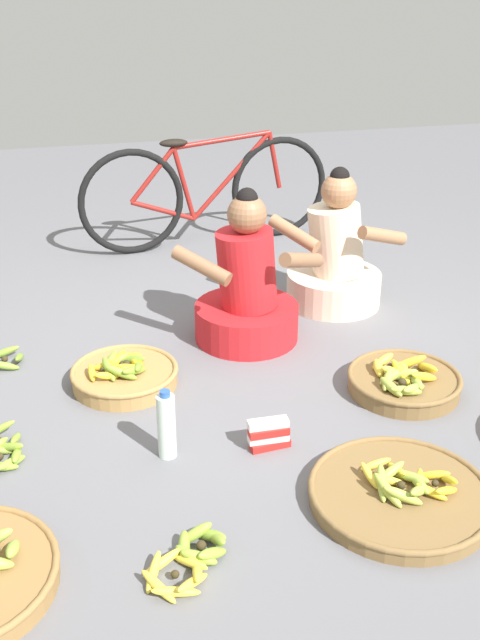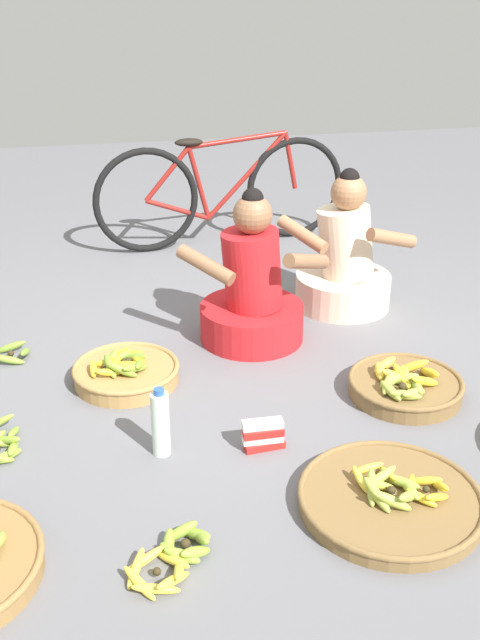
{
  "view_description": "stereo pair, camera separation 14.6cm",
  "coord_description": "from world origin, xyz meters",
  "px_view_note": "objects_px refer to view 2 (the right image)",
  "views": [
    {
      "loc": [
        -0.73,
        -3.0,
        1.73
      ],
      "look_at": [
        0.0,
        -0.2,
        0.35
      ],
      "focal_mm": 42.3,
      "sensor_mm": 36.0,
      "label": 1
    },
    {
      "loc": [
        -0.58,
        -3.03,
        1.73
      ],
      "look_at": [
        0.0,
        -0.2,
        0.35
      ],
      "focal_mm": 42.3,
      "sensor_mm": 36.0,
      "label": 2
    }
  ],
  "objects_px": {
    "banana_basket_back_center": "(391,499)",
    "loose_bananas_near_vendor": "(174,556)",
    "bicycle_leaning": "(222,192)",
    "banana_basket_front_center": "(126,371)",
    "water_bottle": "(161,423)",
    "banana_basket_back_left": "(405,385)",
    "packet_carton_stack": "(263,435)",
    "vendor_woman_front": "(252,293)",
    "loose_bananas_front_left": "(10,353)",
    "vendor_woman_behind": "(344,264)"
  },
  "relations": [
    {
      "from": "banana_basket_back_center",
      "to": "loose_bananas_near_vendor",
      "type": "distance_m",
      "value": 0.78
    },
    {
      "from": "bicycle_leaning",
      "to": "banana_basket_front_center",
      "type": "relative_size",
      "value": 3.52
    },
    {
      "from": "banana_basket_front_center",
      "to": "water_bottle",
      "type": "bearing_deg",
      "value": -80.4
    },
    {
      "from": "banana_basket_back_left",
      "to": "packet_carton_stack",
      "type": "bearing_deg",
      "value": -159.87
    },
    {
      "from": "vendor_woman_front",
      "to": "banana_basket_front_center",
      "type": "distance_m",
      "value": 0.75
    },
    {
      "from": "water_bottle",
      "to": "loose_bananas_near_vendor",
      "type": "bearing_deg",
      "value": -92.71
    },
    {
      "from": "loose_bananas_near_vendor",
      "to": "water_bottle",
      "type": "bearing_deg",
      "value": 87.29
    },
    {
      "from": "bicycle_leaning",
      "to": "banana_basket_back_center",
      "type": "height_order",
      "value": "bicycle_leaning"
    },
    {
      "from": "banana_basket_front_center",
      "to": "loose_bananas_front_left",
      "type": "relative_size",
      "value": 2.65
    },
    {
      "from": "banana_basket_front_center",
      "to": "packet_carton_stack",
      "type": "bearing_deg",
      "value": -51.95
    },
    {
      "from": "vendor_woman_behind",
      "to": "banana_basket_back_left",
      "type": "distance_m",
      "value": 1.0
    },
    {
      "from": "vendor_woman_behind",
      "to": "bicycle_leaning",
      "type": "bearing_deg",
      "value": 112.41
    },
    {
      "from": "vendor_woman_behind",
      "to": "banana_basket_back_center",
      "type": "xyz_separation_m",
      "value": [
        -0.39,
        -1.67,
        -0.21
      ]
    },
    {
      "from": "vendor_woman_front",
      "to": "packet_carton_stack",
      "type": "bearing_deg",
      "value": -99.89
    },
    {
      "from": "banana_basket_back_center",
      "to": "banana_basket_back_left",
      "type": "bearing_deg",
      "value": 63.56
    },
    {
      "from": "water_bottle",
      "to": "packet_carton_stack",
      "type": "bearing_deg",
      "value": -6.76
    },
    {
      "from": "loose_bananas_near_vendor",
      "to": "packet_carton_stack",
      "type": "distance_m",
      "value": 0.7
    },
    {
      "from": "vendor_woman_front",
      "to": "loose_bananas_near_vendor",
      "type": "xyz_separation_m",
      "value": [
        -0.58,
        -1.49,
        -0.22
      ]
    },
    {
      "from": "loose_bananas_near_vendor",
      "to": "water_bottle",
      "type": "height_order",
      "value": "water_bottle"
    },
    {
      "from": "banana_basket_back_left",
      "to": "loose_bananas_near_vendor",
      "type": "height_order",
      "value": "banana_basket_back_left"
    },
    {
      "from": "banana_basket_front_center",
      "to": "loose_bananas_near_vendor",
      "type": "distance_m",
      "value": 1.18
    },
    {
      "from": "loose_bananas_near_vendor",
      "to": "packet_carton_stack",
      "type": "xyz_separation_m",
      "value": [
        0.42,
        0.55,
        0.03
      ]
    },
    {
      "from": "bicycle_leaning",
      "to": "loose_bananas_near_vendor",
      "type": "bearing_deg",
      "value": -103.42
    },
    {
      "from": "bicycle_leaning",
      "to": "packet_carton_stack",
      "type": "distance_m",
      "value": 2.4
    },
    {
      "from": "vendor_woman_front",
      "to": "banana_basket_back_left",
      "type": "distance_m",
      "value": 0.89
    },
    {
      "from": "bicycle_leaning",
      "to": "loose_bananas_front_left",
      "type": "distance_m",
      "value": 1.94
    },
    {
      "from": "banana_basket_front_center",
      "to": "packet_carton_stack",
      "type": "relative_size",
      "value": 2.8
    },
    {
      "from": "banana_basket_front_center",
      "to": "loose_bananas_front_left",
      "type": "height_order",
      "value": "banana_basket_front_center"
    },
    {
      "from": "banana_basket_back_left",
      "to": "vendor_woman_behind",
      "type": "bearing_deg",
      "value": 87.58
    },
    {
      "from": "loose_bananas_front_left",
      "to": "banana_basket_front_center",
      "type": "bearing_deg",
      "value": -32.33
    },
    {
      "from": "vendor_woman_front",
      "to": "packet_carton_stack",
      "type": "xyz_separation_m",
      "value": [
        -0.16,
        -0.94,
        -0.19
      ]
    },
    {
      "from": "vendor_woman_behind",
      "to": "banana_basket_front_center",
      "type": "distance_m",
      "value": 1.39
    },
    {
      "from": "vendor_woman_front",
      "to": "banana_basket_back_center",
      "type": "xyz_separation_m",
      "value": [
        0.19,
        -1.38,
        -0.21
      ]
    },
    {
      "from": "loose_bananas_front_left",
      "to": "vendor_woman_front",
      "type": "bearing_deg",
      "value": -1.05
    },
    {
      "from": "loose_bananas_front_left",
      "to": "loose_bananas_near_vendor",
      "type": "bearing_deg",
      "value": -68.41
    },
    {
      "from": "vendor_woman_front",
      "to": "banana_basket_back_center",
      "type": "bearing_deg",
      "value": -82.09
    },
    {
      "from": "banana_basket_back_left",
      "to": "banana_basket_back_center",
      "type": "xyz_separation_m",
      "value": [
        -0.35,
        -0.69,
        -0.02
      ]
    },
    {
      "from": "water_bottle",
      "to": "packet_carton_stack",
      "type": "height_order",
      "value": "water_bottle"
    },
    {
      "from": "vendor_woman_front",
      "to": "banana_basket_front_center",
      "type": "relative_size",
      "value": 1.61
    },
    {
      "from": "banana_basket_front_center",
      "to": "banana_basket_back_left",
      "type": "bearing_deg",
      "value": -17.22
    },
    {
      "from": "vendor_woman_behind",
      "to": "loose_bananas_near_vendor",
      "type": "distance_m",
      "value": 2.15
    },
    {
      "from": "loose_bananas_front_left",
      "to": "water_bottle",
      "type": "height_order",
      "value": "water_bottle"
    },
    {
      "from": "vendor_woman_behind",
      "to": "banana_basket_front_center",
      "type": "relative_size",
      "value": 1.59
    },
    {
      "from": "vendor_woman_behind",
      "to": "banana_basket_back_center",
      "type": "height_order",
      "value": "vendor_woman_behind"
    },
    {
      "from": "banana_basket_back_left",
      "to": "loose_bananas_front_left",
      "type": "bearing_deg",
      "value": 157.73
    },
    {
      "from": "vendor_woman_behind",
      "to": "packet_carton_stack",
      "type": "distance_m",
      "value": 1.45
    },
    {
      "from": "banana_basket_back_center",
      "to": "loose_bananas_front_left",
      "type": "distance_m",
      "value": 1.96
    },
    {
      "from": "banana_basket_back_center",
      "to": "water_bottle",
      "type": "bearing_deg",
      "value": 147.06
    },
    {
      "from": "packet_carton_stack",
      "to": "loose_bananas_front_left",
      "type": "bearing_deg",
      "value": 136.7
    },
    {
      "from": "loose_bananas_front_left",
      "to": "vendor_woman_behind",
      "type": "bearing_deg",
      "value": 8.9
    }
  ]
}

